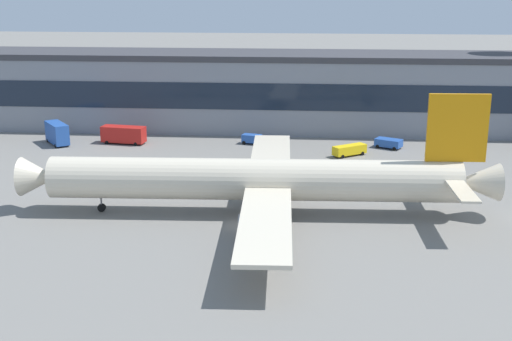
{
  "coord_description": "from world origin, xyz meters",
  "views": [
    {
      "loc": [
        8.37,
        -84.32,
        31.72
      ],
      "look_at": [
        1.2,
        8.65,
        5.0
      ],
      "focal_mm": 48.42,
      "sensor_mm": 36.0,
      "label": 1
    }
  ],
  "objects_px": {
    "airliner": "(261,180)",
    "pushback_tractor": "(389,143)",
    "belt_loader": "(349,150)",
    "baggage_tug": "(251,138)",
    "catering_truck": "(57,133)",
    "fuel_truck": "(123,134)"
  },
  "relations": [
    {
      "from": "airliner",
      "to": "pushback_tractor",
      "type": "xyz_separation_m",
      "value": [
        21.53,
        38.58,
        -3.83
      ]
    },
    {
      "from": "fuel_truck",
      "to": "pushback_tractor",
      "type": "distance_m",
      "value": 50.93
    },
    {
      "from": "fuel_truck",
      "to": "catering_truck",
      "type": "height_order",
      "value": "catering_truck"
    },
    {
      "from": "airliner",
      "to": "fuel_truck",
      "type": "relative_size",
      "value": 7.43
    },
    {
      "from": "baggage_tug",
      "to": "fuel_truck",
      "type": "bearing_deg",
      "value": -176.52
    },
    {
      "from": "fuel_truck",
      "to": "catering_truck",
      "type": "distance_m",
      "value": 12.41
    },
    {
      "from": "pushback_tractor",
      "to": "catering_truck",
      "type": "bearing_deg",
      "value": -178.3
    },
    {
      "from": "baggage_tug",
      "to": "catering_truck",
      "type": "relative_size",
      "value": 0.55
    },
    {
      "from": "catering_truck",
      "to": "belt_loader",
      "type": "xyz_separation_m",
      "value": [
        55.37,
        -4.48,
        -1.14
      ]
    },
    {
      "from": "airliner",
      "to": "pushback_tractor",
      "type": "relative_size",
      "value": 11.88
    },
    {
      "from": "fuel_truck",
      "to": "belt_loader",
      "type": "bearing_deg",
      "value": -8.18
    },
    {
      "from": "baggage_tug",
      "to": "catering_truck",
      "type": "distance_m",
      "value": 37.28
    },
    {
      "from": "fuel_truck",
      "to": "belt_loader",
      "type": "xyz_separation_m",
      "value": [
        43.08,
        -6.19,
        -0.73
      ]
    },
    {
      "from": "airliner",
      "to": "belt_loader",
      "type": "bearing_deg",
      "value": 66.97
    },
    {
      "from": "airliner",
      "to": "fuel_truck",
      "type": "bearing_deg",
      "value": 127.43
    },
    {
      "from": "fuel_truck",
      "to": "pushback_tractor",
      "type": "xyz_separation_m",
      "value": [
        50.92,
        0.17,
        -0.83
      ]
    },
    {
      "from": "fuel_truck",
      "to": "catering_truck",
      "type": "xyz_separation_m",
      "value": [
        -12.29,
        -1.71,
        0.41
      ]
    },
    {
      "from": "airliner",
      "to": "baggage_tug",
      "type": "bearing_deg",
      "value": 96.52
    },
    {
      "from": "catering_truck",
      "to": "pushback_tractor",
      "type": "relative_size",
      "value": 1.34
    },
    {
      "from": "catering_truck",
      "to": "belt_loader",
      "type": "bearing_deg",
      "value": -4.63
    },
    {
      "from": "fuel_truck",
      "to": "airliner",
      "type": "bearing_deg",
      "value": -52.57
    },
    {
      "from": "baggage_tug",
      "to": "belt_loader",
      "type": "xyz_separation_m",
      "value": [
        18.25,
        -7.7,
        0.07
      ]
    }
  ]
}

